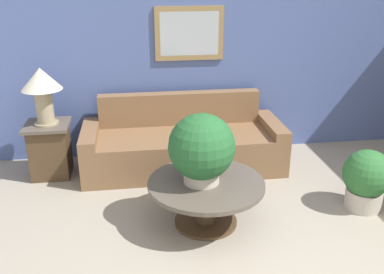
{
  "coord_description": "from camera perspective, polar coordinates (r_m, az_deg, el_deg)",
  "views": [
    {
      "loc": [
        -1.16,
        -1.92,
        2.21
      ],
      "look_at": [
        -0.59,
        2.13,
        0.59
      ],
      "focal_mm": 40.0,
      "sensor_mm": 36.0,
      "label": 1
    }
  ],
  "objects": [
    {
      "name": "wall_back",
      "position": [
        5.3,
        4.8,
        11.72
      ],
      "size": [
        7.93,
        0.09,
        2.6
      ],
      "color": "#5166A8",
      "rests_on": "ground_plane"
    },
    {
      "name": "couch_main",
      "position": [
        5.01,
        -1.21,
        -1.08
      ],
      "size": [
        2.29,
        0.86,
        0.82
      ],
      "color": "brown",
      "rests_on": "ground_plane"
    },
    {
      "name": "coffee_table",
      "position": [
        3.9,
        1.89,
        -7.5
      ],
      "size": [
        1.05,
        1.05,
        0.43
      ],
      "color": "#4C3823",
      "rests_on": "ground_plane"
    },
    {
      "name": "side_table",
      "position": [
        5.06,
        -18.39,
        -1.54
      ],
      "size": [
        0.48,
        0.48,
        0.62
      ],
      "color": "#4C3823",
      "rests_on": "ground_plane"
    },
    {
      "name": "table_lamp",
      "position": [
        4.83,
        -19.4,
        6.43
      ],
      "size": [
        0.43,
        0.43,
        0.62
      ],
      "color": "tan",
      "rests_on": "side_table"
    },
    {
      "name": "potted_plant_on_table",
      "position": [
        3.7,
        1.29,
        -1.53
      ],
      "size": [
        0.59,
        0.59,
        0.63
      ],
      "color": "beige",
      "rests_on": "coffee_table"
    },
    {
      "name": "potted_plant_floor",
      "position": [
        4.47,
        22.26,
        -5.14
      ],
      "size": [
        0.47,
        0.47,
        0.61
      ],
      "color": "beige",
      "rests_on": "ground_plane"
    }
  ]
}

